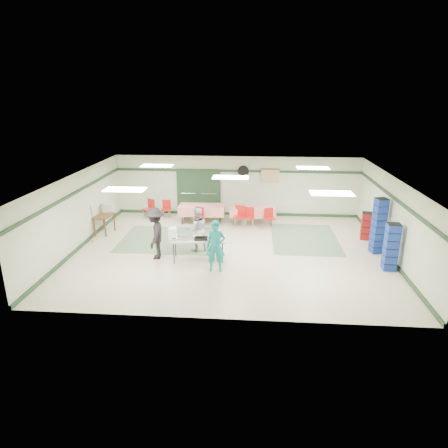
# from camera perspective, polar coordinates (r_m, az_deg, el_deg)

# --- Properties ---
(floor) EXTENTS (11.00, 11.00, 0.00)m
(floor) POSITION_cam_1_polar(r_m,az_deg,el_deg) (14.31, 0.88, -3.89)
(floor) COLOR beige
(floor) RESTS_ON ground
(ceiling) EXTENTS (11.00, 11.00, 0.00)m
(ceiling) POSITION_cam_1_polar(r_m,az_deg,el_deg) (13.52, 0.94, 6.76)
(ceiling) COLOR white
(ceiling) RESTS_ON wall_back
(wall_back) EXTENTS (11.00, 0.00, 11.00)m
(wall_back) POSITION_cam_1_polar(r_m,az_deg,el_deg) (18.20, 1.80, 5.44)
(wall_back) COLOR #B7BEA2
(wall_back) RESTS_ON floor
(wall_front) EXTENTS (11.00, 0.00, 11.00)m
(wall_front) POSITION_cam_1_polar(r_m,az_deg,el_deg) (9.65, -0.77, -6.55)
(wall_front) COLOR #B7BEA2
(wall_front) RESTS_ON floor
(wall_left) EXTENTS (0.00, 9.00, 9.00)m
(wall_left) POSITION_cam_1_polar(r_m,az_deg,el_deg) (15.20, -20.27, 1.68)
(wall_left) COLOR #B7BEA2
(wall_left) RESTS_ON floor
(wall_right) EXTENTS (0.00, 9.00, 9.00)m
(wall_right) POSITION_cam_1_polar(r_m,az_deg,el_deg) (14.61, 22.99, 0.69)
(wall_right) COLOR #B7BEA2
(wall_right) RESTS_ON floor
(trim_back) EXTENTS (11.00, 0.06, 0.10)m
(trim_back) POSITION_cam_1_polar(r_m,az_deg,el_deg) (18.03, 1.82, 7.58)
(trim_back) COLOR #1F3A23
(trim_back) RESTS_ON wall_back
(baseboard_back) EXTENTS (11.00, 0.06, 0.12)m
(baseboard_back) POSITION_cam_1_polar(r_m,az_deg,el_deg) (18.50, 1.76, 1.52)
(baseboard_back) COLOR #1F3A23
(baseboard_back) RESTS_ON floor
(trim_left) EXTENTS (0.06, 9.00, 0.10)m
(trim_left) POSITION_cam_1_polar(r_m,az_deg,el_deg) (15.02, -20.45, 4.24)
(trim_left) COLOR #1F3A23
(trim_left) RESTS_ON wall_back
(baseboard_left) EXTENTS (0.06, 9.00, 0.12)m
(baseboard_left) POSITION_cam_1_polar(r_m,az_deg,el_deg) (15.58, -19.65, -2.87)
(baseboard_left) COLOR #1F3A23
(baseboard_left) RESTS_ON floor
(trim_right) EXTENTS (0.06, 9.00, 0.10)m
(trim_right) POSITION_cam_1_polar(r_m,az_deg,el_deg) (14.42, 23.22, 3.35)
(trim_right) COLOR #1F3A23
(trim_right) RESTS_ON wall_back
(baseboard_right) EXTENTS (0.06, 9.00, 0.12)m
(baseboard_right) POSITION_cam_1_polar(r_m,az_deg,el_deg) (15.01, 22.27, -4.00)
(baseboard_right) COLOR #1F3A23
(baseboard_right) RESTS_ON floor
(green_patch_a) EXTENTS (3.50, 3.00, 0.01)m
(green_patch_a) POSITION_cam_1_polar(r_m,az_deg,el_deg) (15.57, -8.11, -2.18)
(green_patch_a) COLOR slate
(green_patch_a) RESTS_ON floor
(green_patch_b) EXTENTS (2.50, 3.50, 0.01)m
(green_patch_b) POSITION_cam_1_polar(r_m,az_deg,el_deg) (15.81, 11.42, -2.05)
(green_patch_b) COLOR slate
(green_patch_b) RESTS_ON floor
(double_door_left) EXTENTS (0.90, 0.06, 2.10)m
(double_door_left) POSITION_cam_1_polar(r_m,az_deg,el_deg) (18.44, -5.09, 4.59)
(double_door_left) COLOR gray
(double_door_left) RESTS_ON floor
(double_door_right) EXTENTS (0.90, 0.06, 2.10)m
(double_door_right) POSITION_cam_1_polar(r_m,az_deg,el_deg) (18.31, -2.14, 4.55)
(double_door_right) COLOR gray
(double_door_right) RESTS_ON floor
(door_frame) EXTENTS (2.00, 0.03, 2.15)m
(door_frame) POSITION_cam_1_polar(r_m,az_deg,el_deg) (18.35, -3.64, 4.55)
(door_frame) COLOR #1F3A23
(door_frame) RESTS_ON floor
(wall_fan) EXTENTS (0.50, 0.10, 0.50)m
(wall_fan) POSITION_cam_1_polar(r_m,az_deg,el_deg) (17.98, 2.78, 7.55)
(wall_fan) COLOR black
(wall_fan) RESTS_ON wall_back
(scroll_banner) EXTENTS (0.80, 0.02, 0.60)m
(scroll_banner) POSITION_cam_1_polar(r_m,az_deg,el_deg) (18.03, 6.61, 6.83)
(scroll_banner) COLOR tan
(scroll_banner) RESTS_ON wall_back
(serving_table) EXTENTS (1.92, 0.94, 0.76)m
(serving_table) POSITION_cam_1_polar(r_m,az_deg,el_deg) (13.35, -3.68, -2.29)
(serving_table) COLOR #ABABA6
(serving_table) RESTS_ON floor
(sheet_tray_right) EXTENTS (0.66, 0.53, 0.02)m
(sheet_tray_right) POSITION_cam_1_polar(r_m,az_deg,el_deg) (13.19, -1.57, -2.27)
(sheet_tray_right) COLOR silver
(sheet_tray_right) RESTS_ON serving_table
(sheet_tray_mid) EXTENTS (0.61, 0.49, 0.02)m
(sheet_tray_mid) POSITION_cam_1_polar(r_m,az_deg,el_deg) (13.44, -3.80, -1.89)
(sheet_tray_mid) COLOR silver
(sheet_tray_mid) RESTS_ON serving_table
(sheet_tray_left) EXTENTS (0.62, 0.50, 0.02)m
(sheet_tray_left) POSITION_cam_1_polar(r_m,az_deg,el_deg) (13.37, -6.38, -2.08)
(sheet_tray_left) COLOR silver
(sheet_tray_left) RESTS_ON serving_table
(baking_pan) EXTENTS (0.47, 0.32, 0.08)m
(baking_pan) POSITION_cam_1_polar(r_m,az_deg,el_deg) (13.24, -3.29, -2.08)
(baking_pan) COLOR black
(baking_pan) RESTS_ON serving_table
(foam_box_stack) EXTENTS (0.28, 0.26, 0.35)m
(foam_box_stack) POSITION_cam_1_polar(r_m,az_deg,el_deg) (13.45, -7.36, -1.26)
(foam_box_stack) COLOR white
(foam_box_stack) RESTS_ON serving_table
(volunteer_teal) EXTENTS (0.62, 0.41, 1.66)m
(volunteer_teal) POSITION_cam_1_polar(r_m,az_deg,el_deg) (12.48, -1.17, -3.21)
(volunteer_teal) COLOR #138687
(volunteer_teal) RESTS_ON floor
(volunteer_grey) EXTENTS (0.93, 0.83, 1.58)m
(volunteer_grey) POSITION_cam_1_polar(r_m,az_deg,el_deg) (14.13, -3.90, -0.79)
(volunteer_grey) COLOR #99999F
(volunteer_grey) RESTS_ON floor
(volunteer_dark) EXTENTS (0.76, 1.20, 1.78)m
(volunteer_dark) POSITION_cam_1_polar(r_m,az_deg,el_deg) (13.63, -9.80, -1.32)
(volunteer_dark) COLOR black
(volunteer_dark) RESTS_ON floor
(dining_table_a) EXTENTS (1.97, 0.94, 0.77)m
(dining_table_a) POSITION_cam_1_polar(r_m,az_deg,el_deg) (17.18, 4.09, 1.92)
(dining_table_a) COLOR red
(dining_table_a) RESTS_ON floor
(dining_table_b) EXTENTS (1.97, 0.91, 0.77)m
(dining_table_b) POSITION_cam_1_polar(r_m,az_deg,el_deg) (17.32, -3.21, 2.08)
(dining_table_b) COLOR red
(dining_table_b) RESTS_ON floor
(chair_a) EXTENTS (0.42, 0.42, 0.86)m
(chair_a) POSITION_cam_1_polar(r_m,az_deg,el_deg) (16.65, 3.64, 1.23)
(chair_a) COLOR red
(chair_a) RESTS_ON floor
(chair_b) EXTENTS (0.51, 0.51, 0.92)m
(chair_b) POSITION_cam_1_polar(r_m,az_deg,el_deg) (16.65, 2.26, 1.40)
(chair_b) COLOR red
(chair_b) RESTS_ON floor
(chair_c) EXTENTS (0.49, 0.49, 0.84)m
(chair_c) POSITION_cam_1_polar(r_m,az_deg,el_deg) (16.66, 6.47, 1.12)
(chair_c) COLOR red
(chair_c) RESTS_ON floor
(chair_d) EXTENTS (0.47, 0.47, 0.82)m
(chair_d) POSITION_cam_1_polar(r_m,az_deg,el_deg) (16.80, -3.62, 1.31)
(chair_d) COLOR red
(chair_d) RESTS_ON floor
(chair_loose_a) EXTENTS (0.39, 0.39, 0.82)m
(chair_loose_a) POSITION_cam_1_polar(r_m,az_deg,el_deg) (18.08, -8.26, 2.39)
(chair_loose_a) COLOR red
(chair_loose_a) RESTS_ON floor
(chair_loose_b) EXTENTS (0.58, 0.58, 0.90)m
(chair_loose_b) POSITION_cam_1_polar(r_m,az_deg,el_deg) (18.04, -10.56, 2.40)
(chair_loose_b) COLOR red
(chair_loose_b) RESTS_ON floor
(crate_stack_blue_a) EXTENTS (0.45, 0.45, 1.98)m
(crate_stack_blue_a) POSITION_cam_1_polar(r_m,az_deg,el_deg) (14.86, 21.21, -0.25)
(crate_stack_blue_a) COLOR #1A399C
(crate_stack_blue_a) RESTS_ON floor
(crate_stack_red) EXTENTS (0.48, 0.48, 1.06)m
(crate_stack_red) POSITION_cam_1_polar(r_m,az_deg,el_deg) (16.25, 19.72, -0.25)
(crate_stack_red) COLOR maroon
(crate_stack_red) RESTS_ON floor
(crate_stack_blue_b) EXTENTS (0.41, 0.41, 1.55)m
(crate_stack_blue_b) POSITION_cam_1_polar(r_m,az_deg,el_deg) (13.62, 22.77, -3.06)
(crate_stack_blue_b) COLOR #1A399C
(crate_stack_blue_b) RESTS_ON floor
(printer_table) EXTENTS (0.71, 0.98, 0.74)m
(printer_table) POSITION_cam_1_polar(r_m,az_deg,el_deg) (16.60, -16.79, 0.84)
(printer_table) COLOR brown
(printer_table) RESTS_ON floor
(office_printer) EXTENTS (0.51, 0.47, 0.34)m
(office_printer) POSITION_cam_1_polar(r_m,az_deg,el_deg) (17.06, -16.18, 2.32)
(office_printer) COLOR beige
(office_printer) RESTS_ON printer_table
(broom) EXTENTS (0.03, 0.23, 1.42)m
(broom) POSITION_cam_1_polar(r_m,az_deg,el_deg) (15.84, -18.18, 0.24)
(broom) COLOR brown
(broom) RESTS_ON floor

